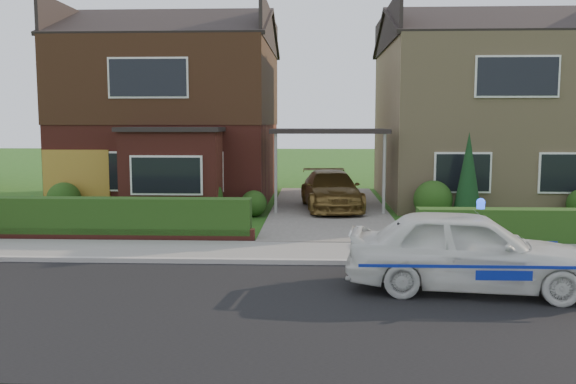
{
  "coord_description": "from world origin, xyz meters",
  "views": [
    {
      "loc": [
        -0.45,
        -9.5,
        2.98
      ],
      "look_at": [
        -1.04,
        3.5,
        1.49
      ],
      "focal_mm": 38.0,
      "sensor_mm": 36.0,
      "label": 1
    }
  ],
  "objects": [
    {
      "name": "ground",
      "position": [
        0.0,
        0.0,
        0.0
      ],
      "size": [
        120.0,
        120.0,
        0.0
      ],
      "primitive_type": "plane",
      "color": "#225215",
      "rests_on": "ground"
    },
    {
      "name": "road",
      "position": [
        0.0,
        0.0,
        0.0
      ],
      "size": [
        60.0,
        6.0,
        0.02
      ],
      "primitive_type": "cube",
      "color": "black",
      "rests_on": "ground"
    },
    {
      "name": "kerb",
      "position": [
        0.0,
        3.05,
        0.06
      ],
      "size": [
        60.0,
        0.16,
        0.12
      ],
      "primitive_type": "cube",
      "color": "#9E9993",
      "rests_on": "ground"
    },
    {
      "name": "sidewalk",
      "position": [
        0.0,
        4.1,
        0.05
      ],
      "size": [
        60.0,
        2.0,
        0.1
      ],
      "primitive_type": "cube",
      "color": "slate",
      "rests_on": "ground"
    },
    {
      "name": "driveway",
      "position": [
        0.0,
        11.0,
        0.06
      ],
      "size": [
        3.8,
        12.0,
        0.12
      ],
      "primitive_type": "cube",
      "color": "#666059",
      "rests_on": "ground"
    },
    {
      "name": "house_left",
      "position": [
        -5.78,
        13.9,
        3.81
      ],
      "size": [
        7.5,
        9.53,
        7.25
      ],
      "color": "maroon",
      "rests_on": "ground"
    },
    {
      "name": "house_right",
      "position": [
        5.8,
        13.99,
        3.66
      ],
      "size": [
        7.5,
        8.06,
        7.25
      ],
      "color": "tan",
      "rests_on": "ground"
    },
    {
      "name": "carport_link",
      "position": [
        0.0,
        10.95,
        2.66
      ],
      "size": [
        3.8,
        3.0,
        2.77
      ],
      "color": "black",
      "rests_on": "ground"
    },
    {
      "name": "garage_door",
      "position": [
        -8.25,
        9.96,
        1.05
      ],
      "size": [
        2.2,
        0.1,
        2.1
      ],
      "primitive_type": "cube",
      "color": "olive",
      "rests_on": "ground"
    },
    {
      "name": "dwarf_wall",
      "position": [
        -5.8,
        5.3,
        0.18
      ],
      "size": [
        7.7,
        0.25,
        0.36
      ],
      "primitive_type": "cube",
      "color": "maroon",
      "rests_on": "ground"
    },
    {
      "name": "hedge_left",
      "position": [
        -5.8,
        5.45,
        0.0
      ],
      "size": [
        7.5,
        0.55,
        0.9
      ],
      "primitive_type": "cube",
      "color": "#173611",
      "rests_on": "ground"
    },
    {
      "name": "hedge_right",
      "position": [
        5.8,
        5.35,
        0.0
      ],
      "size": [
        7.5,
        0.55,
        0.8
      ],
      "primitive_type": "cube",
      "color": "#173611",
      "rests_on": "ground"
    },
    {
      "name": "shrub_left_far",
      "position": [
        -8.5,
        9.5,
        0.54
      ],
      "size": [
        1.08,
        1.08,
        1.08
      ],
      "primitive_type": "sphere",
      "color": "#173611",
      "rests_on": "ground"
    },
    {
      "name": "shrub_left_mid",
      "position": [
        -4.0,
        9.3,
        0.66
      ],
      "size": [
        1.32,
        1.32,
        1.32
      ],
      "primitive_type": "sphere",
      "color": "#173611",
      "rests_on": "ground"
    },
    {
      "name": "shrub_left_near",
      "position": [
        -2.4,
        9.6,
        0.42
      ],
      "size": [
        0.84,
        0.84,
        0.84
      ],
      "primitive_type": "sphere",
      "color": "#173611",
      "rests_on": "ground"
    },
    {
      "name": "shrub_right_near",
      "position": [
        3.2,
        9.4,
        0.6
      ],
      "size": [
        1.2,
        1.2,
        1.2
      ],
      "primitive_type": "sphere",
      "color": "#173611",
      "rests_on": "ground"
    },
    {
      "name": "conifer_a",
      "position": [
        4.2,
        9.2,
        1.3
      ],
      "size": [
        0.9,
        0.9,
        2.6
      ],
      "primitive_type": "cone",
      "color": "black",
      "rests_on": "ground"
    },
    {
      "name": "police_car",
      "position": [
        2.26,
        1.2,
        0.73
      ],
      "size": [
        3.92,
        4.45,
        1.62
      ],
      "rotation": [
        0.0,
        0.0,
        1.44
      ],
      "color": "silver",
      "rests_on": "ground"
    },
    {
      "name": "driveway_car",
      "position": [
        0.07,
        10.64,
        0.75
      ],
      "size": [
        2.21,
        4.49,
        1.25
      ],
      "primitive_type": "imported",
      "rotation": [
        0.0,
        0.0,
        0.11
      ],
      "color": "brown",
      "rests_on": "driveway"
    },
    {
      "name": "potted_plant_a",
      "position": [
        -9.0,
        8.25,
        0.39
      ],
      "size": [
        0.42,
        0.3,
        0.77
      ],
      "primitive_type": "imported",
      "rotation": [
        0.0,
        0.0,
        0.07
      ],
      "color": "gray",
      "rests_on": "ground"
    },
    {
      "name": "potted_plant_b",
      "position": [
        -2.93,
        8.77,
        0.35
      ],
      "size": [
        0.49,
        0.48,
        0.7
      ],
      "primitive_type": "imported",
      "rotation": [
        0.0,
        0.0,
        0.93
      ],
      "color": "gray",
      "rests_on": "ground"
    },
    {
      "name": "potted_plant_c",
      "position": [
        -2.5,
        6.0,
        0.39
      ],
      "size": [
        0.44,
        0.44,
        0.77
      ],
      "primitive_type": "imported",
      "rotation": [
        0.0,
        0.0,
        1.55
      ],
      "color": "gray",
      "rests_on": "ground"
    }
  ]
}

